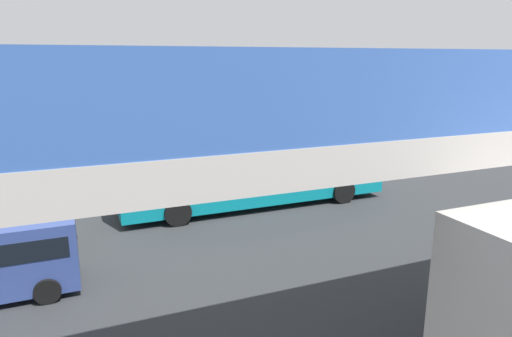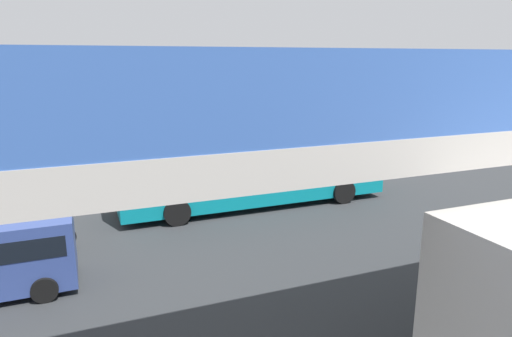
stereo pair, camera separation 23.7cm
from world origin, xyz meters
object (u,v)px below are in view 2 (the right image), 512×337
Objects in this scene: pedestrian at (186,176)px; traffic_sign at (137,155)px; bicycle_red at (48,239)px; city_bus at (255,162)px.

traffic_sign is at bearing -19.56° from pedestrian.
bicycle_red is at bearing 38.56° from pedestrian.
traffic_sign reaches higher than pedestrian.
city_bus is 6.52× the size of bicycle_red.
bicycle_red is 0.63× the size of traffic_sign.
bicycle_red is 0.99× the size of pedestrian.
city_bus reaches higher than bicycle_red.
traffic_sign is (2.07, -0.73, 1.00)m from pedestrian.
traffic_sign is at bearing -36.62° from city_bus.
city_bus is at bearing -166.37° from bicycle_red.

